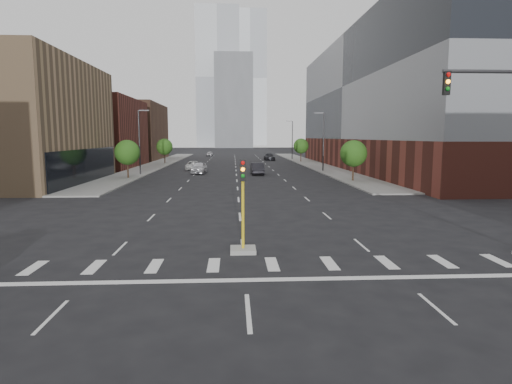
{
  "coord_description": "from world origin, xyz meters",
  "views": [
    {
      "loc": [
        -0.44,
        -10.73,
        5.45
      ],
      "look_at": [
        0.77,
        11.82,
        2.5
      ],
      "focal_mm": 30.0,
      "sensor_mm": 36.0,
      "label": 1
    }
  ],
  "objects": [
    {
      "name": "streetlight_right_b",
      "position": [
        13.41,
        90.0,
        5.01
      ],
      "size": [
        1.6,
        0.22,
        9.07
      ],
      "color": "#2D2D30",
      "rests_on": "ground"
    },
    {
      "name": "sidewalk_left_far",
      "position": [
        -15.0,
        74.0,
        0.07
      ],
      "size": [
        5.0,
        92.0,
        0.15
      ],
      "primitive_type": "cube",
      "color": "gray",
      "rests_on": "ground"
    },
    {
      "name": "tower_left",
      "position": [
        -8.0,
        220.0,
        35.0
      ],
      "size": [
        22.0,
        22.0,
        70.0
      ],
      "primitive_type": "cube",
      "color": "#B2B7BC",
      "rests_on": "ground"
    },
    {
      "name": "car_distant",
      "position": [
        -6.96,
        108.36,
        0.67
      ],
      "size": [
        1.86,
        4.04,
        1.34
      ],
      "primitive_type": "imported",
      "rotation": [
        0.0,
        0.0,
        -0.07
      ],
      "color": "#A7A6AB",
      "rests_on": "ground"
    },
    {
      "name": "car_near_left",
      "position": [
        -5.49,
        52.45,
        0.85
      ],
      "size": [
        2.39,
        5.15,
        1.71
      ],
      "primitive_type": "imported",
      "rotation": [
        0.0,
        0.0,
        -0.08
      ],
      "color": "silver",
      "rests_on": "ground"
    },
    {
      "name": "tree_left_near",
      "position": [
        -14.0,
        45.0,
        3.39
      ],
      "size": [
        3.2,
        3.2,
        4.85
      ],
      "color": "#382619",
      "rests_on": "ground"
    },
    {
      "name": "ground",
      "position": [
        0.0,
        0.0,
        0.0
      ],
      "size": [
        400.0,
        400.0,
        0.0
      ],
      "primitive_type": "plane",
      "color": "black",
      "rests_on": "ground"
    },
    {
      "name": "tree_right_far",
      "position": [
        14.0,
        80.0,
        3.39
      ],
      "size": [
        3.2,
        3.2,
        4.85
      ],
      "color": "#382619",
      "rests_on": "ground"
    },
    {
      "name": "tree_right_near",
      "position": [
        14.0,
        40.0,
        3.39
      ],
      "size": [
        3.2,
        3.2,
        4.85
      ],
      "color": "#382619",
      "rests_on": "ground"
    },
    {
      "name": "car_deep_right",
      "position": [
        7.8,
        86.65,
        0.79
      ],
      "size": [
        2.37,
        5.51,
        1.58
      ],
      "primitive_type": "imported",
      "rotation": [
        0.0,
        0.0,
        0.03
      ],
      "color": "black",
      "rests_on": "ground"
    },
    {
      "name": "building_left_far_a",
      "position": [
        -27.5,
        66.0,
        6.0
      ],
      "size": [
        20.0,
        22.0,
        12.0
      ],
      "primitive_type": "cube",
      "color": "brown",
      "rests_on": "ground"
    },
    {
      "name": "building_left_far_b",
      "position": [
        -27.5,
        92.0,
        6.5
      ],
      "size": [
        20.0,
        24.0,
        13.0
      ],
      "primitive_type": "cube",
      "color": "brown",
      "rests_on": "ground"
    },
    {
      "name": "building_right_main",
      "position": [
        29.5,
        60.0,
        11.0
      ],
      "size": [
        24.0,
        70.0,
        22.0
      ],
      "color": "brown",
      "rests_on": "ground"
    },
    {
      "name": "streetlight_left",
      "position": [
        -13.41,
        50.0,
        5.01
      ],
      "size": [
        1.6,
        0.22,
        9.07
      ],
      "color": "#2D2D30",
      "rests_on": "ground"
    },
    {
      "name": "streetlight_right_a",
      "position": [
        13.41,
        55.0,
        5.01
      ],
      "size": [
        1.6,
        0.22,
        9.07
      ],
      "color": "#2D2D30",
      "rests_on": "ground"
    },
    {
      "name": "tower_right",
      "position": [
        10.0,
        260.0,
        40.0
      ],
      "size": [
        20.0,
        20.0,
        80.0
      ],
      "primitive_type": "cube",
      "color": "#B2B7BC",
      "rests_on": "ground"
    },
    {
      "name": "tower_mid",
      "position": [
        0.0,
        200.0,
        22.0
      ],
      "size": [
        18.0,
        18.0,
        44.0
      ],
      "primitive_type": "cube",
      "color": "slate",
      "rests_on": "ground"
    },
    {
      "name": "car_far_left",
      "position": [
        -7.0,
        59.81,
        0.7
      ],
      "size": [
        2.45,
        5.12,
        1.41
      ],
      "primitive_type": "imported",
      "rotation": [
        0.0,
        0.0,
        0.02
      ],
      "color": "silver",
      "rests_on": "ground"
    },
    {
      "name": "sidewalk_right_far",
      "position": [
        15.0,
        74.0,
        0.07
      ],
      "size": [
        5.0,
        92.0,
        0.15
      ],
      "primitive_type": "cube",
      "color": "gray",
      "rests_on": "ground"
    },
    {
      "name": "car_mid_right",
      "position": [
        3.0,
        50.38,
        0.83
      ],
      "size": [
        1.85,
        5.05,
        1.65
      ],
      "primitive_type": "imported",
      "rotation": [
        0.0,
        0.0,
        0.02
      ],
      "color": "black",
      "rests_on": "ground"
    },
    {
      "name": "tree_left_far",
      "position": [
        -14.0,
        75.0,
        3.39
      ],
      "size": [
        3.2,
        3.2,
        4.85
      ],
      "color": "#382619",
      "rests_on": "ground"
    },
    {
      "name": "median_traffic_signal",
      "position": [
        0.0,
        8.97,
        0.97
      ],
      "size": [
        1.2,
        1.2,
        4.4
      ],
      "color": "#999993",
      "rests_on": "ground"
    }
  ]
}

